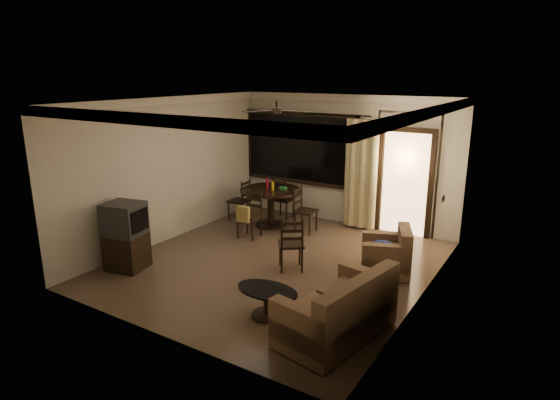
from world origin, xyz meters
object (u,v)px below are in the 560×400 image
Objects in this scene: dining_chair_east at (305,219)px; tv_cabinet at (126,236)px; dining_chair_south at (249,223)px; dining_chair_west at (240,208)px; armchair at (388,255)px; dining_chair_north at (283,206)px; sofa at (340,313)px; side_chair at (291,254)px; dining_table at (271,197)px; coffee_table at (267,298)px.

tv_cabinet reaches higher than dining_chair_east.
dining_chair_east is 1.20m from dining_chair_south.
dining_chair_west is 0.94× the size of armchair.
tv_cabinet is (-0.01, -3.17, 0.30)m from dining_chair_west.
dining_chair_north is 5.03m from sofa.
dining_table is at bearing -84.68° from side_chair.
coffee_table is (1.27, -3.35, -0.02)m from dining_chair_east.
tv_cabinet reaches higher than side_chair.
dining_chair_west is 4.37m from coffee_table.
sofa is at bearing -45.85° from dining_table.
armchair is at bearing 16.80° from tv_cabinet.
side_chair is (2.38, -1.74, -0.00)m from dining_chair_west.
dining_chair_east is 2.45m from armchair.
dining_chair_south is (0.05, -0.86, -0.34)m from dining_table.
armchair is 2.43m from coffee_table.
dining_chair_east is 1.00× the size of dining_chair_south.
dining_chair_north is at bearing -91.85° from side_chair.
dining_chair_west is at bearing 90.07° from dining_chair_east.
coffee_table is (2.10, -3.31, -0.38)m from dining_table.
coffee_table is at bearing -57.54° from dining_table.
dining_chair_east is at bearing -104.08° from side_chair.
dining_table is 1.38× the size of dining_chair_south.
dining_table reaches higher than armchair.
tv_cabinet is at bearing 178.23° from coffee_table.
coffee_table is (2.15, -3.90, -0.02)m from dining_chair_north.
dining_chair_south is 0.55× the size of sofa.
dining_chair_west and dining_chair_east have the same top height.
armchair is (2.19, -1.11, 0.04)m from dining_chair_east.
dining_chair_west is 5.12m from sofa.
tv_cabinet reaches higher than dining_chair_west.
dining_table is 2.41m from side_chair.
sofa is at bearing -40.83° from dining_chair_south.
dining_chair_north is 0.82× the size of tv_cabinet.
dining_table reaches higher than dining_chair_north.
dining_chair_north is (-0.88, 0.55, 0.00)m from dining_chair_east.
dining_chair_north is at bearing 140.25° from sofa.
dining_chair_north reaches higher than coffee_table.
dining_chair_east is 1.00× the size of side_chair.
armchair reaches higher than coffee_table.
dining_chair_north is at bearing 129.33° from armchair.
sofa is at bearing -13.33° from tv_cabinet.
dining_chair_east is (1.64, 0.09, 0.00)m from dining_chair_west.
tv_cabinet is 2.80m from side_chair.
coffee_table is at bearing -162.44° from dining_chair_east.
sofa is (3.98, -3.22, 0.06)m from dining_chair_west.
dining_chair_south is 1.00× the size of dining_chair_north.
dining_chair_north reaches higher than sofa.
tv_cabinet reaches higher than armchair.
dining_chair_west is 1.00× the size of dining_chair_east.
dining_chair_west is 3.18m from tv_cabinet.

